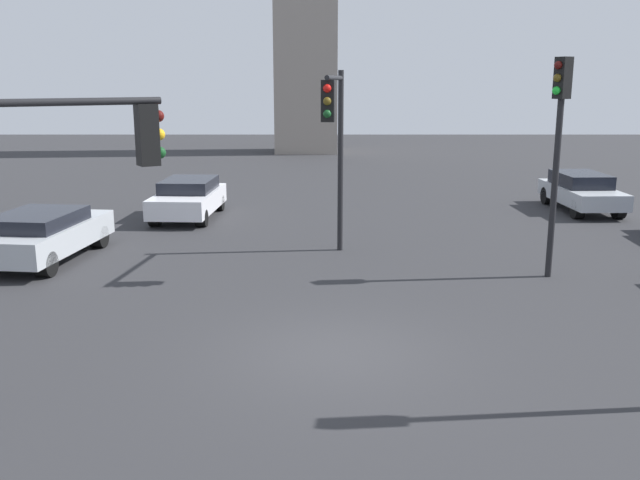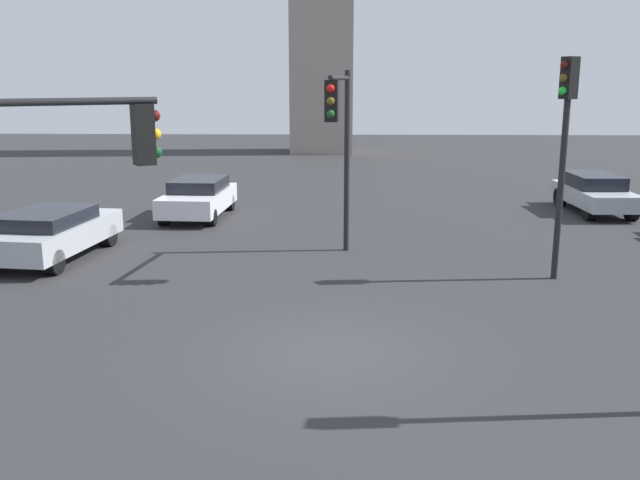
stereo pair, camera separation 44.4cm
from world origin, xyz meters
The scene contains 7 objects.
ground_plane centered at (0.00, 0.00, 0.00)m, with size 105.48×105.48×0.00m, color #2D2D30.
traffic_light_1 centered at (5.61, 5.14, 3.82)m, with size 0.49×0.44×5.52m.
traffic_light_2 centered at (0.11, 6.50, 3.75)m, with size 0.66×3.45×5.24m.
traffic_light_3 centered at (-4.50, -1.57, 3.52)m, with size 3.18×2.03×4.96m.
car_0 centered at (-8.07, 6.79, 0.77)m, with size 2.69×4.97×1.41m.
car_2 centered at (-5.12, 13.00, 0.75)m, with size 2.24×4.54×1.42m.
car_5 centered at (9.84, 14.43, 0.78)m, with size 2.03×4.63×1.45m.
Camera 2 is at (0.16, -12.17, 4.98)m, focal length 39.02 mm.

